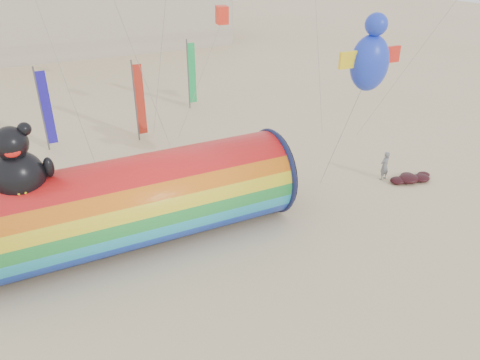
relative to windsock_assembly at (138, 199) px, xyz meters
name	(u,v)px	position (x,y,z in m)	size (l,w,h in m)	color
ground	(245,247)	(3.80, -2.47, -2.03)	(160.00, 160.00, 0.00)	#CCB58C
windsock_assembly	(138,199)	(0.00, 0.00, 0.00)	(13.30, 4.05, 6.13)	red
kite_handler	(385,166)	(13.39, -0.22, -1.23)	(0.59, 0.39, 1.61)	slate
fabric_bundle	(411,178)	(14.60, -1.05, -1.86)	(2.62, 1.35, 0.41)	#3C0B10
festival_banners	(130,93)	(3.19, 13.05, 0.60)	(11.40, 4.71, 5.20)	#59595E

